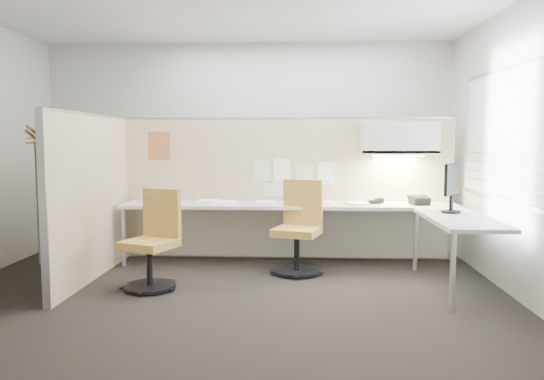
# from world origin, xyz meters

# --- Properties ---
(floor) EXTENTS (5.50, 4.50, 0.01)m
(floor) POSITION_xyz_m (0.00, 0.00, -0.01)
(floor) COLOR black
(floor) RESTS_ON ground
(wall_back) EXTENTS (5.50, 0.02, 2.80)m
(wall_back) POSITION_xyz_m (0.00, 2.25, 1.40)
(wall_back) COLOR beige
(wall_back) RESTS_ON ground
(wall_front) EXTENTS (5.50, 0.02, 2.80)m
(wall_front) POSITION_xyz_m (0.00, -2.25, 1.40)
(wall_front) COLOR beige
(wall_front) RESTS_ON ground
(wall_right) EXTENTS (0.02, 4.50, 2.80)m
(wall_right) POSITION_xyz_m (2.75, 0.00, 1.40)
(wall_right) COLOR beige
(wall_right) RESTS_ON ground
(window_pane) EXTENTS (0.01, 2.80, 1.30)m
(window_pane) POSITION_xyz_m (2.73, 0.00, 1.55)
(window_pane) COLOR #919AA8
(window_pane) RESTS_ON wall_right
(partition_back) EXTENTS (4.10, 0.06, 1.75)m
(partition_back) POSITION_xyz_m (0.55, 1.60, 0.88)
(partition_back) COLOR tan
(partition_back) RESTS_ON floor
(partition_left) EXTENTS (0.06, 2.20, 1.75)m
(partition_left) POSITION_xyz_m (-1.50, 0.50, 0.88)
(partition_left) COLOR tan
(partition_left) RESTS_ON floor
(desk) EXTENTS (4.00, 2.07, 0.73)m
(desk) POSITION_xyz_m (0.93, 1.13, 0.60)
(desk) COLOR beige
(desk) RESTS_ON floor
(overhead_bin) EXTENTS (0.90, 0.36, 0.38)m
(overhead_bin) POSITION_xyz_m (1.90, 1.39, 1.51)
(overhead_bin) COLOR beige
(overhead_bin) RESTS_ON partition_back
(task_light_strip) EXTENTS (0.60, 0.06, 0.02)m
(task_light_strip) POSITION_xyz_m (1.90, 1.39, 1.30)
(task_light_strip) COLOR #FFEABF
(task_light_strip) RESTS_ON overhead_bin
(pinned_papers) EXTENTS (1.01, 0.00, 0.47)m
(pinned_papers) POSITION_xyz_m (0.63, 1.57, 1.03)
(pinned_papers) COLOR #8CBF8C
(pinned_papers) RESTS_ON partition_back
(poster) EXTENTS (0.28, 0.00, 0.35)m
(poster) POSITION_xyz_m (-1.05, 1.57, 1.42)
(poster) COLOR orange
(poster) RESTS_ON partition_back
(chair_left) EXTENTS (0.60, 0.61, 0.98)m
(chair_left) POSITION_xyz_m (-0.75, 0.15, 0.46)
(chair_left) COLOR black
(chair_left) RESTS_ON floor
(chair_right) EXTENTS (0.60, 0.61, 1.02)m
(chair_right) POSITION_xyz_m (0.71, 0.86, 0.48)
(chair_right) COLOR black
(chair_right) RESTS_ON floor
(monitor) EXTENTS (0.27, 0.44, 0.52)m
(monitor) POSITION_xyz_m (2.30, 0.54, 1.03)
(monitor) COLOR black
(monitor) RESTS_ON desk
(phone) EXTENTS (0.25, 0.24, 0.12)m
(phone) POSITION_xyz_m (2.12, 1.23, 0.78)
(phone) COLOR black
(phone) RESTS_ON desk
(stapler) EXTENTS (0.15, 0.08, 0.05)m
(stapler) POSITION_xyz_m (1.61, 1.27, 0.76)
(stapler) COLOR black
(stapler) RESTS_ON desk
(tape_dispenser) EXTENTS (0.12, 0.09, 0.06)m
(tape_dispenser) POSITION_xyz_m (1.68, 1.38, 0.76)
(tape_dispenser) COLOR black
(tape_dispenser) RESTS_ON desk
(coat_hook) EXTENTS (0.18, 0.46, 1.38)m
(coat_hook) POSITION_xyz_m (-1.58, -0.46, 1.41)
(coat_hook) COLOR silver
(coat_hook) RESTS_ON partition_left
(paper_stack_0) EXTENTS (0.25, 0.31, 0.03)m
(paper_stack_0) POSITION_xyz_m (-0.94, 1.29, 0.74)
(paper_stack_0) COLOR white
(paper_stack_0) RESTS_ON desk
(paper_stack_1) EXTENTS (0.25, 0.32, 0.02)m
(paper_stack_1) POSITION_xyz_m (-0.17, 1.32, 0.74)
(paper_stack_1) COLOR white
(paper_stack_1) RESTS_ON desk
(paper_stack_2) EXTENTS (0.24, 0.31, 0.03)m
(paper_stack_2) POSITION_xyz_m (0.31, 1.20, 0.75)
(paper_stack_2) COLOR white
(paper_stack_2) RESTS_ON desk
(paper_stack_3) EXTENTS (0.27, 0.33, 0.02)m
(paper_stack_3) POSITION_xyz_m (1.01, 1.35, 0.74)
(paper_stack_3) COLOR white
(paper_stack_3) RESTS_ON desk
(paper_stack_4) EXTENTS (0.29, 0.34, 0.02)m
(paper_stack_4) POSITION_xyz_m (1.40, 1.25, 0.74)
(paper_stack_4) COLOR white
(paper_stack_4) RESTS_ON desk
(paper_stack_5) EXTENTS (0.29, 0.35, 0.02)m
(paper_stack_5) POSITION_xyz_m (2.36, 0.65, 0.74)
(paper_stack_5) COLOR white
(paper_stack_5) RESTS_ON desk
(paper_stack_6) EXTENTS (0.23, 0.30, 0.04)m
(paper_stack_6) POSITION_xyz_m (-0.38, 1.21, 0.75)
(paper_stack_6) COLOR white
(paper_stack_6) RESTS_ON desk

